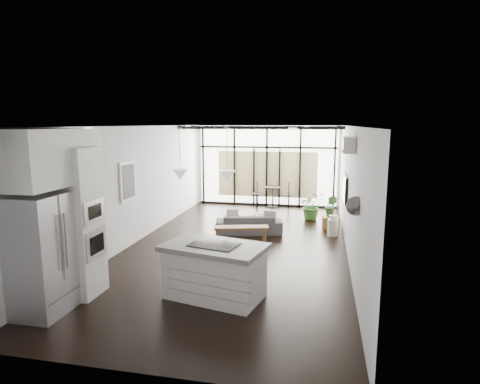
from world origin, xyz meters
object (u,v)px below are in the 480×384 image
at_px(console_bench, 241,235).
at_px(milk_can, 333,225).
at_px(fridge, 42,254).
at_px(island, 214,271).
at_px(sofa, 249,221).
at_px(pouf, 264,222).
at_px(tv, 345,189).

xyz_separation_m(console_bench, milk_can, (2.18, 1.15, 0.06)).
height_order(fridge, milk_can, fridge).
bearing_deg(island, milk_can, 77.56).
bearing_deg(sofa, console_bench, 76.84).
distance_m(console_bench, pouf, 1.39).
bearing_deg(tv, fridge, -133.75).
xyz_separation_m(fridge, console_bench, (2.23, 4.10, -0.71)).
height_order(island, sofa, island).
distance_m(fridge, milk_can, 6.88).
distance_m(island, tv, 4.50).
bearing_deg(fridge, milk_can, 50.00).
bearing_deg(tv, sofa, 175.43).
distance_m(island, sofa, 4.01).
bearing_deg(island, fridge, -143.48).
bearing_deg(island, sofa, 105.32).
xyz_separation_m(sofa, tv, (2.41, -0.19, 0.96)).
bearing_deg(fridge, console_bench, 61.50).
relative_size(island, milk_can, 3.07).
relative_size(fridge, milk_can, 3.41).
height_order(console_bench, tv, tv).
relative_size(island, console_bench, 1.26).
relative_size(console_bench, milk_can, 2.43).
height_order(island, milk_can, island).
distance_m(island, console_bench, 3.07).
bearing_deg(milk_can, sofa, -174.65).
bearing_deg(tv, milk_can, 121.51).
bearing_deg(pouf, tv, -15.88).
distance_m(sofa, console_bench, 0.95).
distance_m(pouf, tv, 2.41).
bearing_deg(milk_can, fridge, -130.00).
bearing_deg(console_bench, pouf, 61.17).
xyz_separation_m(pouf, tv, (2.07, -0.59, 1.08)).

